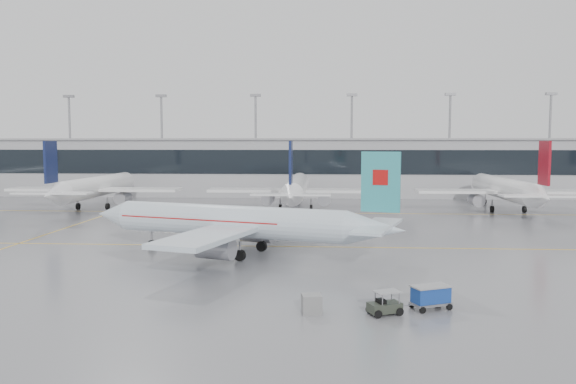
# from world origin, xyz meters

# --- Properties ---
(ground) EXTENTS (320.00, 320.00, 0.00)m
(ground) POSITION_xyz_m (0.00, 0.00, 0.00)
(ground) COLOR gray
(ground) RESTS_ON ground
(taxi_line_main) EXTENTS (120.00, 0.25, 0.01)m
(taxi_line_main) POSITION_xyz_m (0.00, 0.00, 0.01)
(taxi_line_main) COLOR gold
(taxi_line_main) RESTS_ON ground
(taxi_line_north) EXTENTS (120.00, 0.25, 0.01)m
(taxi_line_north) POSITION_xyz_m (0.00, 30.00, 0.01)
(taxi_line_north) COLOR gold
(taxi_line_north) RESTS_ON ground
(taxi_line_cross) EXTENTS (0.25, 60.00, 0.01)m
(taxi_line_cross) POSITION_xyz_m (-30.00, 15.00, 0.01)
(taxi_line_cross) COLOR gold
(taxi_line_cross) RESTS_ON ground
(terminal) EXTENTS (180.00, 15.00, 12.00)m
(terminal) POSITION_xyz_m (0.00, 62.00, 6.00)
(terminal) COLOR #9C9DA0
(terminal) RESTS_ON ground
(terminal_glass) EXTENTS (180.00, 0.20, 5.00)m
(terminal_glass) POSITION_xyz_m (0.00, 54.45, 7.50)
(terminal_glass) COLOR black
(terminal_glass) RESTS_ON ground
(terminal_roof) EXTENTS (182.00, 16.00, 0.40)m
(terminal_roof) POSITION_xyz_m (0.00, 62.00, 12.20)
(terminal_roof) COLOR gray
(terminal_roof) RESTS_ON ground
(light_masts) EXTENTS (156.40, 1.00, 22.60)m
(light_masts) POSITION_xyz_m (0.00, 68.00, 13.34)
(light_masts) COLOR gray
(light_masts) RESTS_ON ground
(air_canada_jet) EXTENTS (33.81, 27.15, 10.63)m
(air_canada_jet) POSITION_xyz_m (-3.77, -5.11, 3.34)
(air_canada_jet) COLOR silver
(air_canada_jet) RESTS_ON ground
(parked_jet_b) EXTENTS (29.64, 36.96, 11.72)m
(parked_jet_b) POSITION_xyz_m (-35.00, 33.69, 3.71)
(parked_jet_b) COLOR white
(parked_jet_b) RESTS_ON ground
(parked_jet_c) EXTENTS (29.64, 36.96, 11.72)m
(parked_jet_c) POSITION_xyz_m (-0.00, 33.69, 3.71)
(parked_jet_c) COLOR white
(parked_jet_c) RESTS_ON ground
(parked_jet_d) EXTENTS (29.64, 36.96, 11.72)m
(parked_jet_d) POSITION_xyz_m (35.00, 33.69, 3.71)
(parked_jet_d) COLOR white
(parked_jet_d) RESTS_ON ground
(baggage_tug) EXTENTS (3.25, 2.10, 1.57)m
(baggage_tug) POSITION_xyz_m (8.74, -24.23, 0.55)
(baggage_tug) COLOR #2C3229
(baggage_tug) RESTS_ON ground
(baggage_cart) EXTENTS (3.01, 2.40, 1.65)m
(baggage_cart) POSITION_xyz_m (12.04, -22.79, 0.96)
(baggage_cart) COLOR gray
(baggage_cart) RESTS_ON ground
(gse_unit) EXTENTS (1.48, 1.40, 1.30)m
(gse_unit) POSITION_xyz_m (3.87, -24.31, 0.65)
(gse_unit) COLOR gray
(gse_unit) RESTS_ON ground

